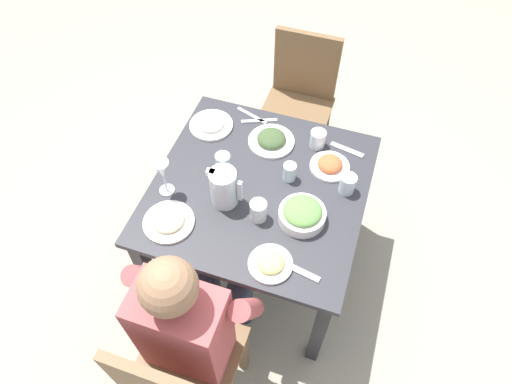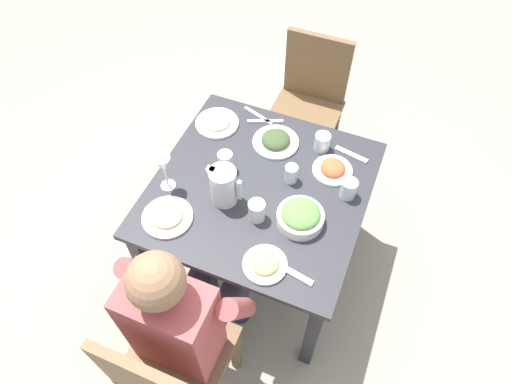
{
  "view_description": "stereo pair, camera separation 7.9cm",
  "coord_description": "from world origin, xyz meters",
  "px_view_note": "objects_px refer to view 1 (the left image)",
  "views": [
    {
      "loc": [
        0.39,
        -1.2,
        2.37
      ],
      "look_at": [
        0.0,
        -0.06,
        0.74
      ],
      "focal_mm": 31.8,
      "sensor_mm": 36.0,
      "label": 1
    },
    {
      "loc": [
        0.46,
        -1.17,
        2.37
      ],
      "look_at": [
        0.0,
        -0.06,
        0.74
      ],
      "focal_mm": 31.8,
      "sensor_mm": 36.0,
      "label": 2
    }
  ],
  "objects_px": {
    "dining_table": "(259,200)",
    "plate_beans": "(169,221)",
    "chair_far": "(299,99)",
    "plate_rice_curry": "(330,165)",
    "chair_near": "(179,376)",
    "wine_glass": "(162,171)",
    "plate_yoghurt": "(211,124)",
    "water_glass_far_left": "(223,163)",
    "water_glass_center": "(348,184)",
    "water_glass_by_pitcher": "(318,139)",
    "water_pitcher": "(224,187)",
    "water_glass_near_right": "(258,211)",
    "plate_fries": "(270,263)",
    "salad_bowl": "(302,214)",
    "plate_dolmas": "(271,140)",
    "water_glass_far_right": "(290,172)",
    "diner_near": "(196,313)"
  },
  "relations": [
    {
      "from": "plate_beans",
      "to": "water_glass_by_pitcher",
      "type": "relative_size",
      "value": 2.49
    },
    {
      "from": "chair_near",
      "to": "salad_bowl",
      "type": "distance_m",
      "value": 0.82
    },
    {
      "from": "chair_far",
      "to": "plate_rice_curry",
      "type": "bearing_deg",
      "value": -64.23
    },
    {
      "from": "chair_near",
      "to": "plate_yoghurt",
      "type": "height_order",
      "value": "chair_near"
    },
    {
      "from": "water_glass_center",
      "to": "plate_yoghurt",
      "type": "bearing_deg",
      "value": 166.09
    },
    {
      "from": "wine_glass",
      "to": "water_pitcher",
      "type": "bearing_deg",
      "value": 6.94
    },
    {
      "from": "water_glass_near_right",
      "to": "salad_bowl",
      "type": "bearing_deg",
      "value": 15.77
    },
    {
      "from": "chair_far",
      "to": "water_glass_far_left",
      "type": "distance_m",
      "value": 0.86
    },
    {
      "from": "salad_bowl",
      "to": "plate_rice_curry",
      "type": "distance_m",
      "value": 0.33
    },
    {
      "from": "plate_yoghurt",
      "to": "water_glass_far_right",
      "type": "relative_size",
      "value": 2.44
    },
    {
      "from": "chair_near",
      "to": "plate_rice_curry",
      "type": "bearing_deg",
      "value": 72.64
    },
    {
      "from": "plate_yoghurt",
      "to": "water_glass_far_left",
      "type": "bearing_deg",
      "value": -56.71
    },
    {
      "from": "water_glass_far_right",
      "to": "wine_glass",
      "type": "height_order",
      "value": "wine_glass"
    },
    {
      "from": "water_glass_far_left",
      "to": "plate_beans",
      "type": "bearing_deg",
      "value": -108.85
    },
    {
      "from": "water_glass_far_right",
      "to": "water_pitcher",
      "type": "bearing_deg",
      "value": -137.89
    },
    {
      "from": "dining_table",
      "to": "plate_beans",
      "type": "bearing_deg",
      "value": -134.45
    },
    {
      "from": "water_glass_center",
      "to": "water_glass_near_right",
      "type": "distance_m",
      "value": 0.43
    },
    {
      "from": "water_glass_by_pitcher",
      "to": "wine_glass",
      "type": "bearing_deg",
      "value": -139.87
    },
    {
      "from": "chair_far",
      "to": "diner_near",
      "type": "xyz_separation_m",
      "value": [
        -0.03,
        -1.48,
        0.15
      ]
    },
    {
      "from": "plate_beans",
      "to": "water_glass_near_right",
      "type": "xyz_separation_m",
      "value": [
        0.36,
        0.15,
        0.04
      ]
    },
    {
      "from": "plate_fries",
      "to": "plate_yoghurt",
      "type": "distance_m",
      "value": 0.84
    },
    {
      "from": "dining_table",
      "to": "water_glass_center",
      "type": "bearing_deg",
      "value": 15.27
    },
    {
      "from": "plate_yoghurt",
      "to": "wine_glass",
      "type": "bearing_deg",
      "value": -94.9
    },
    {
      "from": "chair_far",
      "to": "dining_table",
      "type": "bearing_deg",
      "value": -88.25
    },
    {
      "from": "plate_beans",
      "to": "water_glass_center",
      "type": "xyz_separation_m",
      "value": [
        0.69,
        0.42,
        0.03
      ]
    },
    {
      "from": "dining_table",
      "to": "chair_near",
      "type": "distance_m",
      "value": 0.85
    },
    {
      "from": "plate_yoghurt",
      "to": "water_glass_center",
      "type": "height_order",
      "value": "water_glass_center"
    },
    {
      "from": "water_pitcher",
      "to": "plate_rice_curry",
      "type": "distance_m",
      "value": 0.53
    },
    {
      "from": "plate_yoghurt",
      "to": "water_glass_far_left",
      "type": "distance_m",
      "value": 0.3
    },
    {
      "from": "plate_rice_curry",
      "to": "chair_far",
      "type": "bearing_deg",
      "value": 115.77
    },
    {
      "from": "plate_yoghurt",
      "to": "water_glass_center",
      "type": "relative_size",
      "value": 2.32
    },
    {
      "from": "salad_bowl",
      "to": "plate_dolmas",
      "type": "distance_m",
      "value": 0.47
    },
    {
      "from": "water_glass_far_right",
      "to": "plate_fries",
      "type": "bearing_deg",
      "value": -83.36
    },
    {
      "from": "water_glass_center",
      "to": "water_glass_near_right",
      "type": "bearing_deg",
      "value": -141.25
    },
    {
      "from": "chair_near",
      "to": "wine_glass",
      "type": "xyz_separation_m",
      "value": [
        -0.34,
        0.69,
        0.34
      ]
    },
    {
      "from": "dining_table",
      "to": "chair_far",
      "type": "height_order",
      "value": "chair_far"
    },
    {
      "from": "plate_beans",
      "to": "water_glass_far_left",
      "type": "height_order",
      "value": "water_glass_far_left"
    },
    {
      "from": "salad_bowl",
      "to": "water_glass_center",
      "type": "relative_size",
      "value": 2.14
    },
    {
      "from": "plate_dolmas",
      "to": "water_glass_center",
      "type": "height_order",
      "value": "water_glass_center"
    },
    {
      "from": "dining_table",
      "to": "plate_yoghurt",
      "type": "distance_m",
      "value": 0.47
    },
    {
      "from": "plate_rice_curry",
      "to": "water_glass_center",
      "type": "bearing_deg",
      "value": -46.57
    },
    {
      "from": "plate_rice_curry",
      "to": "plate_fries",
      "type": "bearing_deg",
      "value": -100.85
    },
    {
      "from": "water_glass_near_right",
      "to": "wine_glass",
      "type": "distance_m",
      "value": 0.45
    },
    {
      "from": "salad_bowl",
      "to": "water_glass_center",
      "type": "xyz_separation_m",
      "value": [
        0.15,
        0.22,
        0.01
      ]
    },
    {
      "from": "water_glass_near_right",
      "to": "water_glass_far_right",
      "type": "height_order",
      "value": "water_glass_near_right"
    },
    {
      "from": "chair_far",
      "to": "water_glass_center",
      "type": "bearing_deg",
      "value": -61.17
    },
    {
      "from": "chair_near",
      "to": "salad_bowl",
      "type": "bearing_deg",
      "value": 69.0
    },
    {
      "from": "salad_bowl",
      "to": "plate_beans",
      "type": "xyz_separation_m",
      "value": [
        -0.54,
        -0.2,
        -0.03
      ]
    },
    {
      "from": "diner_near",
      "to": "wine_glass",
      "type": "xyz_separation_m",
      "value": [
        -0.34,
        0.48,
        0.19
      ]
    },
    {
      "from": "water_pitcher",
      "to": "water_glass_by_pitcher",
      "type": "xyz_separation_m",
      "value": [
        0.31,
        0.46,
        -0.05
      ]
    }
  ]
}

